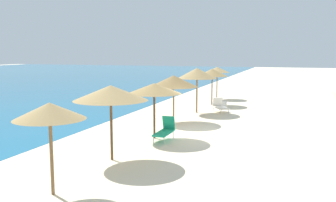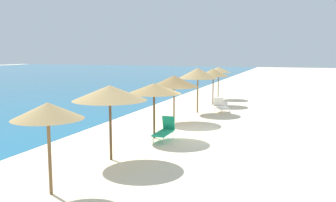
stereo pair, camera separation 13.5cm
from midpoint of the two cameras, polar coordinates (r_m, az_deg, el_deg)
name	(u,v)px [view 2 (the right image)]	position (r m, az deg, el deg)	size (l,w,h in m)	color
ground_plane	(197,134)	(17.85, 4.72, -5.04)	(160.00, 160.00, 0.00)	beige
beach_umbrella_1	(48,111)	(10.40, -17.67, -1.52)	(1.94, 1.94, 2.55)	brown
beach_umbrella_2	(110,93)	(13.29, -8.66, 1.23)	(2.67, 2.67, 2.72)	brown
beach_umbrella_3	(154,89)	(16.55, -1.93, 1.92)	(2.45, 2.45, 2.50)	brown
beach_umbrella_4	(174,81)	(20.45, 1.13, 3.07)	(2.70, 2.70, 2.60)	brown
beach_umbrella_5	(198,73)	(23.67, 4.77, 4.27)	(2.52, 2.52, 2.87)	brown
beach_umbrella_6	(213,73)	(27.37, 7.12, 4.37)	(2.26, 2.26, 2.66)	brown
beach_umbrella_7	(219,70)	(31.15, 7.91, 4.78)	(2.03, 2.03, 2.64)	brown
lounge_chair_0	(165,130)	(16.38, -0.26, -4.52)	(1.52, 0.56, 1.02)	#199972
lounge_chair_1	(221,106)	(24.20, 8.29, -0.79)	(1.54, 1.32, 0.92)	white
cooler_box	(224,104)	(26.41, 8.73, -0.50)	(0.44, 0.33, 0.43)	white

